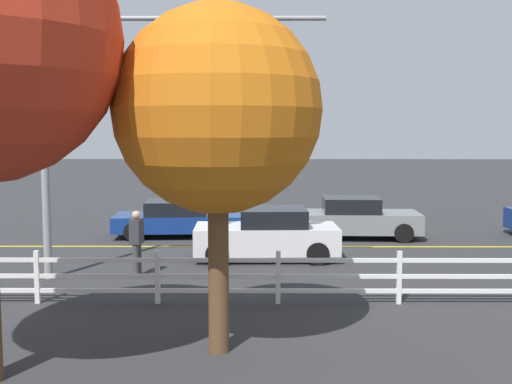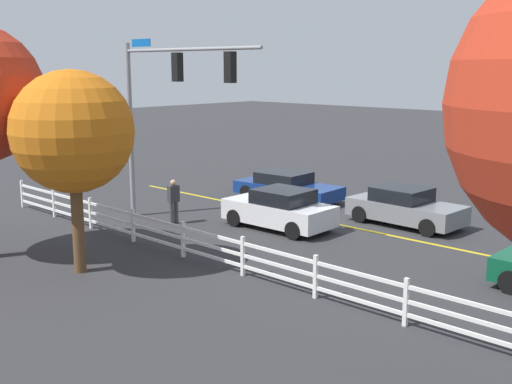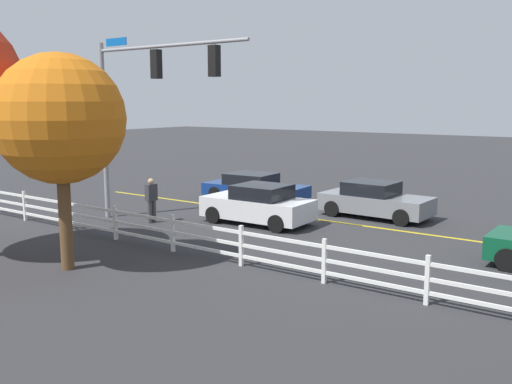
% 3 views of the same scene
% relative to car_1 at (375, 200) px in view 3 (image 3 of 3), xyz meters
% --- Properties ---
extents(ground_plane, '(120.00, 120.00, 0.00)m').
position_rel_car_1_xyz_m(ground_plane, '(3.32, 1.69, -0.68)').
color(ground_plane, '#2D2D30').
extents(lane_center_stripe, '(28.00, 0.16, 0.01)m').
position_rel_car_1_xyz_m(lane_center_stripe, '(-0.68, 1.69, -0.68)').
color(lane_center_stripe, gold).
rests_on(lane_center_stripe, ground_plane).
extents(signal_assembly, '(7.03, 0.38, 6.84)m').
position_rel_car_1_xyz_m(signal_assembly, '(6.54, 6.07, 4.13)').
color(signal_assembly, gray).
rests_on(signal_assembly, ground_plane).
extents(car_1, '(4.31, 2.10, 1.41)m').
position_rel_car_1_xyz_m(car_1, '(0.00, 0.00, 0.00)').
color(car_1, slate).
rests_on(car_1, ground_plane).
extents(car_2, '(4.15, 2.07, 1.48)m').
position_rel_car_1_xyz_m(car_2, '(3.09, 3.60, 0.03)').
color(car_2, silver).
rests_on(car_2, ground_plane).
extents(car_4, '(4.90, 2.27, 1.27)m').
position_rel_car_1_xyz_m(car_4, '(6.06, -0.31, -0.06)').
color(car_4, navy).
rests_on(car_4, ground_plane).
extents(pedestrian, '(0.32, 0.43, 1.69)m').
position_rel_car_1_xyz_m(pedestrian, '(6.46, 5.81, 0.25)').
color(pedestrian, '#3F3F42').
rests_on(pedestrian, ground_plane).
extents(white_rail_fence, '(26.10, 0.10, 1.15)m').
position_rel_car_1_xyz_m(white_rail_fence, '(0.32, 8.36, -0.08)').
color(white_rail_fence, white).
rests_on(white_rail_fence, ground_plane).
extents(tree_2, '(3.44, 3.44, 5.79)m').
position_rel_car_1_xyz_m(tree_2, '(4.01, 11.34, 3.37)').
color(tree_2, brown).
rests_on(tree_2, ground_plane).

